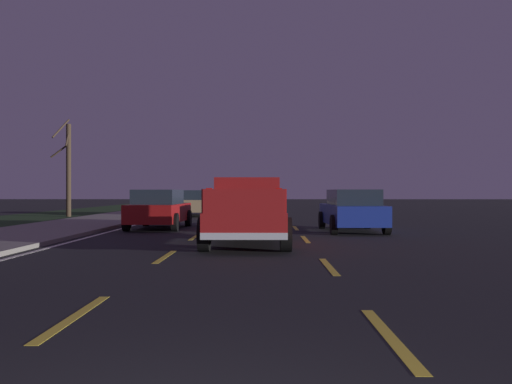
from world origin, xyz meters
TOP-DOWN VIEW (x-y plane):
  - ground at (27.00, 0.00)m, footprint 144.00×144.00m
  - sidewalk_shoulder at (27.00, 7.45)m, footprint 108.00×4.00m
  - grass_verge at (27.00, 12.45)m, footprint 108.00×6.00m
  - lane_markings at (29.97, 3.03)m, footprint 108.00×7.04m
  - pickup_truck at (12.85, 0.00)m, footprint 5.44×2.31m
  - sedan_tan at (29.95, 3.69)m, footprint 4.40×2.02m
  - sedan_red at (18.83, 3.66)m, footprint 4.44×2.09m
  - sedan_blue at (17.37, -3.72)m, footprint 4.45×2.11m
  - bare_tree_far at (28.85, 10.92)m, footprint 1.33×1.29m

SIDE VIEW (x-z plane):
  - ground at x=27.00m, z-range 0.00..0.00m
  - grass_verge at x=27.00m, z-range 0.00..0.01m
  - lane_markings at x=29.97m, z-range 0.00..0.01m
  - sidewalk_shoulder at x=27.00m, z-range 0.00..0.12m
  - sedan_tan at x=29.95m, z-range 0.01..1.55m
  - sedan_red at x=18.83m, z-range 0.01..1.55m
  - sedan_blue at x=17.37m, z-range 0.01..1.55m
  - pickup_truck at x=12.85m, z-range -0.02..1.85m
  - bare_tree_far at x=28.85m, z-range 0.01..5.70m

